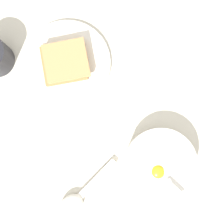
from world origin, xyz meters
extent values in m
plane|color=beige|center=(0.00, 0.00, 0.00)|extent=(3.00, 3.00, 0.00)
cylinder|color=white|center=(-0.15, -0.10, 0.02)|extent=(0.14, 0.14, 0.05)
cylinder|color=white|center=(-0.15, -0.10, 0.03)|extent=(0.12, 0.12, 0.02)
ellipsoid|color=yellow|center=(-0.16, -0.08, 0.04)|extent=(0.03, 0.03, 0.02)
cylinder|color=black|center=(-0.15, -0.11, 0.04)|extent=(0.04, 0.04, 0.00)
ellipsoid|color=silver|center=(-0.17, -0.09, 0.04)|extent=(0.03, 0.02, 0.01)
cube|color=silver|center=(-0.21, -0.08, 0.06)|extent=(0.05, 0.02, 0.03)
cylinder|color=white|center=(0.14, -0.07, 0.01)|extent=(0.19, 0.19, 0.01)
cylinder|color=white|center=(0.14, -0.07, 0.01)|extent=(0.14, 0.14, 0.00)
cube|color=#9E7042|center=(0.14, -0.07, 0.02)|extent=(0.12, 0.12, 0.01)
cube|color=tan|center=(0.13, -0.07, 0.03)|extent=(0.11, 0.12, 0.01)
ellipsoid|color=white|center=(-0.11, 0.10, 0.01)|extent=(0.05, 0.06, 0.03)
cube|color=white|center=(-0.10, 0.03, 0.01)|extent=(0.03, 0.11, 0.01)
camera|label=1|loc=(-0.05, -0.05, 0.67)|focal=50.00mm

